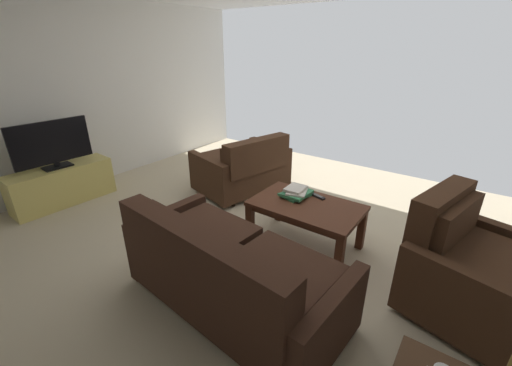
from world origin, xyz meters
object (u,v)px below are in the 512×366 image
object	(u,v)px
book_stack	(296,192)
coffee_table	(306,210)
armchair_side	(469,267)
tv_remote	(318,196)
sofa_main	(228,272)
tv_stand	(63,185)
flat_tv	(52,144)
loveseat_near	(244,167)

from	to	relation	value
book_stack	coffee_table	bearing A→B (deg)	150.13
armchair_side	tv_remote	xyz separation A→B (m)	(1.37, -0.25, 0.10)
sofa_main	tv_remote	size ratio (longest dim) A/B	10.84
tv_stand	tv_remote	xyz separation A→B (m)	(-3.02, -1.18, 0.23)
sofa_main	tv_remote	world-z (taller)	sofa_main
sofa_main	armchair_side	distance (m)	1.80
tv_stand	coffee_table	bearing A→B (deg)	-161.99
armchair_side	book_stack	bearing A→B (deg)	-5.48
armchair_side	book_stack	distance (m)	1.58
book_stack	flat_tv	bearing A→B (deg)	20.88
flat_tv	loveseat_near	bearing A→B (deg)	-134.69
sofa_main	armchair_side	world-z (taller)	armchair_side
armchair_side	book_stack	xyz separation A→B (m)	(1.57, -0.15, 0.13)
tv_stand	book_stack	xyz separation A→B (m)	(-2.82, -1.07, 0.27)
tv_remote	flat_tv	bearing A→B (deg)	21.35
tv_stand	armchair_side	size ratio (longest dim) A/B	1.10
sofa_main	coffee_table	distance (m)	1.13
armchair_side	tv_remote	size ratio (longest dim) A/B	6.64
coffee_table	flat_tv	size ratio (longest dim) A/B	1.18
tv_remote	sofa_main	bearing A→B (deg)	86.76
loveseat_near	book_stack	size ratio (longest dim) A/B	4.03
sofa_main	flat_tv	xyz separation A→B (m)	(2.94, -0.15, 0.44)
armchair_side	tv_remote	world-z (taller)	armchair_side
tv_stand	flat_tv	size ratio (longest dim) A/B	1.34
tv_stand	flat_tv	world-z (taller)	flat_tv
tv_stand	armchair_side	bearing A→B (deg)	-168.12
loveseat_near	book_stack	bearing A→B (deg)	152.66
sofa_main	flat_tv	distance (m)	2.98
loveseat_near	tv_stand	bearing A→B (deg)	45.28
sofa_main	flat_tv	world-z (taller)	flat_tv
loveseat_near	armchair_side	size ratio (longest dim) A/B	1.22
tv_stand	tv_remote	size ratio (longest dim) A/B	7.29
sofa_main	flat_tv	size ratio (longest dim) A/B	2.00
sofa_main	loveseat_near	size ratio (longest dim) A/B	1.34
tv_remote	tv_stand	bearing A→B (deg)	21.32
coffee_table	tv_stand	xyz separation A→B (m)	(2.99, 0.97, -0.15)
sofa_main	book_stack	bearing A→B (deg)	-84.25
sofa_main	tv_stand	xyz separation A→B (m)	(2.94, -0.16, -0.11)
sofa_main	tv_stand	bearing A→B (deg)	-3.03
coffee_table	loveseat_near	bearing A→B (deg)	-27.68
flat_tv	armchair_side	distance (m)	4.50
tv_stand	book_stack	distance (m)	3.03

